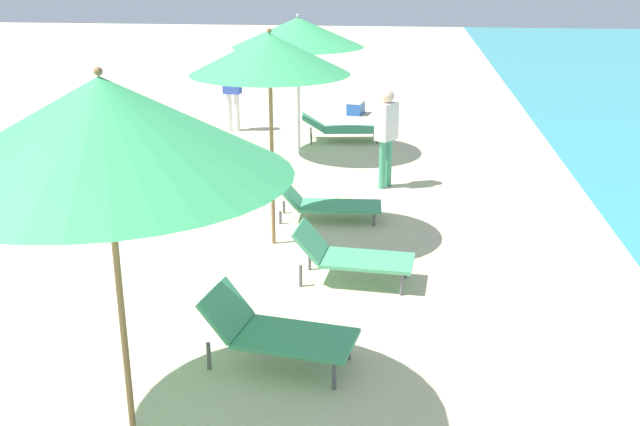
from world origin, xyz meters
name	(u,v)px	position (x,y,z in m)	size (l,w,h in m)	color
umbrella_second	(104,127)	(0.12, 4.73, 2.47)	(2.59, 2.59, 2.88)	olive
lounger_second_shoreside	(275,331)	(1.05, 5.94, 0.34)	(1.45, 0.85, 0.67)	#4CA572
umbrella_third	(270,54)	(0.51, 8.93, 2.44)	(1.96, 1.96, 2.75)	olive
lounger_third_shoreside	(325,202)	(1.07, 9.93, 0.26)	(1.53, 0.63, 0.62)	#4CA572
lounger_third_inland	(350,255)	(1.60, 7.84, 0.33)	(1.39, 0.70, 0.65)	#4CA572
umbrella_farthest	(298,32)	(0.21, 13.43, 2.26)	(2.38, 2.38, 2.58)	silver
lounger_farthest_shoreside	(340,127)	(0.88, 14.64, 0.28)	(1.68, 0.89, 0.54)	#4CA572
person_walking_near	(386,129)	(1.88, 11.59, 0.96)	(0.38, 0.42, 1.59)	#3F9972
person_walking_mid	(232,85)	(-1.47, 15.32, 0.98)	(0.39, 0.27, 1.62)	silver
cooler_box	(356,107)	(1.01, 17.35, 0.16)	(0.43, 0.58, 0.32)	#2659B2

